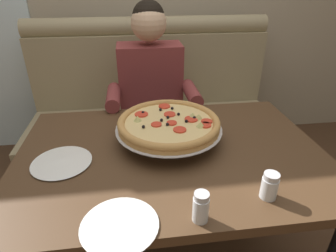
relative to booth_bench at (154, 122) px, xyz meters
name	(u,v)px	position (x,y,z in m)	size (l,w,h in m)	color
booth_bench	(154,122)	(0.00, 0.00, 0.00)	(1.79, 0.78, 1.13)	#998966
dining_table	(171,167)	(0.00, -0.92, 0.25)	(1.30, 0.89, 0.73)	#4C331E
diner_main	(152,98)	(-0.03, -0.27, 0.31)	(0.54, 0.64, 1.27)	#2D3342
pizza	(170,124)	(0.01, -0.83, 0.42)	(0.47, 0.47, 0.12)	silver
shaker_parmesan	(269,187)	(0.28, -1.24, 0.38)	(0.06, 0.06, 0.10)	white
shaker_pepper_flakes	(201,209)	(0.03, -1.31, 0.38)	(0.05, 0.05, 0.10)	white
plate_near_left	(61,161)	(-0.44, -0.95, 0.35)	(0.24, 0.24, 0.02)	white
plate_near_right	(119,224)	(-0.21, -1.30, 0.35)	(0.24, 0.24, 0.02)	white
patio_chair	(12,67)	(-1.42, 1.25, 0.13)	(0.43, 0.43, 0.86)	black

